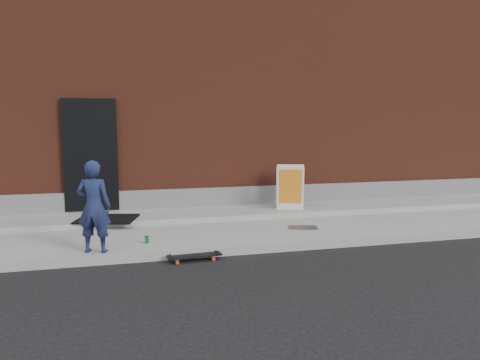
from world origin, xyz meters
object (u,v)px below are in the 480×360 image
object	(u,v)px
skateboard	(194,256)
soda_can	(147,240)
child	(94,207)
pizza_sign	(290,187)

from	to	relation	value
skateboard	soda_can	bearing A→B (deg)	135.78
child	soda_can	xyz separation A→B (m)	(0.77, 0.32, -0.63)
child	skateboard	xyz separation A→B (m)	(1.42, -0.32, -0.76)
skateboard	pizza_sign	distance (m)	3.40
skateboard	soda_can	world-z (taller)	soda_can
soda_can	skateboard	bearing A→B (deg)	-44.22
skateboard	soda_can	distance (m)	0.93
pizza_sign	soda_can	world-z (taller)	pizza_sign
child	skateboard	distance (m)	1.65
child	pizza_sign	world-z (taller)	child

